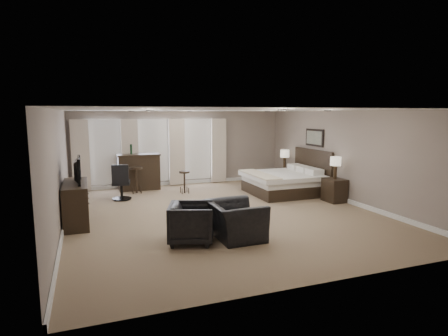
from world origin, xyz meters
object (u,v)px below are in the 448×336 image
object	(u,v)px
nightstand_near	(334,190)
tv	(75,180)
lamp_near	(335,168)
armchair_near	(235,214)
nightstand_far	(284,176)
lamp_far	(285,159)
bar_counter	(139,172)
armchair_far	(192,221)
bar_stool_right	(184,182)
desk_chair	(121,182)
bed	(283,172)
bar_stool_left	(136,180)
dresser	(76,203)

from	to	relation	value
nightstand_near	tv	bearing A→B (deg)	178.02
lamp_near	armchair_near	xyz separation A→B (m)	(-3.88, -1.97, -0.48)
nightstand_far	lamp_far	xyz separation A→B (m)	(0.00, 0.00, 0.62)
nightstand_near	bar_counter	distance (m)	6.28
armchair_far	bar_stool_right	size ratio (longest dim) A/B	1.22
desk_chair	bar_stool_right	bearing A→B (deg)	-162.85
nightstand_near	armchair_near	bearing A→B (deg)	-153.06
tv	desk_chair	size ratio (longest dim) A/B	0.95
bed	tv	xyz separation A→B (m)	(-6.03, -1.21, 0.34)
nightstand_near	bed	bearing A→B (deg)	121.54
nightstand_near	bar_stool_left	world-z (taller)	bar_stool_left
lamp_near	bar_counter	bearing A→B (deg)	143.27
lamp_far	bar_stool_right	xyz separation A→B (m)	(-3.76, -0.28, -0.54)
nightstand_near	bar_counter	size ratio (longest dim) A/B	0.48
tv	bar_stool_left	world-z (taller)	tv
desk_chair	tv	bearing A→B (deg)	70.63
desk_chair	armchair_far	bearing A→B (deg)	112.42
lamp_far	tv	world-z (taller)	lamp_far
desk_chair	dresser	bearing A→B (deg)	70.63
tv	armchair_far	size ratio (longest dim) A/B	1.18
lamp_far	armchair_far	bearing A→B (deg)	-134.82
bar_counter	bed	bearing A→B (deg)	-29.10
lamp_far	desk_chair	distance (m)	5.76
lamp_near	armchair_near	distance (m)	4.38
nightstand_far	armchair_near	size ratio (longest dim) A/B	0.49
nightstand_far	bar_counter	bearing A→B (deg)	170.36
lamp_far	dresser	size ratio (longest dim) A/B	0.40
armchair_near	bar_stool_left	world-z (taller)	armchair_near
armchair_far	bar_counter	size ratio (longest dim) A/B	0.63
lamp_near	lamp_far	size ratio (longest dim) A/B	0.95
armchair_near	desk_chair	world-z (taller)	desk_chair
nightstand_far	lamp_far	world-z (taller)	lamp_far
bed	bar_counter	distance (m)	4.74
armchair_far	bar_stool_left	bearing A→B (deg)	23.67
nightstand_far	desk_chair	xyz separation A→B (m)	(-5.72, -0.53, 0.25)
nightstand_far	armchair_far	xyz separation A→B (m)	(-4.78, -4.81, 0.15)
nightstand_near	bar_stool_right	bearing A→B (deg)	145.12
bar_stool_left	desk_chair	distance (m)	0.98
nightstand_near	tv	size ratio (longest dim) A/B	0.65
lamp_far	tv	xyz separation A→B (m)	(-6.92, -2.66, 0.12)
tv	dresser	bearing A→B (deg)	0.00
dresser	desk_chair	distance (m)	2.44
armchair_far	desk_chair	bearing A→B (deg)	31.51
armchair_near	nightstand_near	bearing A→B (deg)	-63.60
dresser	tv	size ratio (longest dim) A/B	1.60
nightstand_far	dresser	distance (m)	7.42
armchair_near	bar_stool_right	size ratio (longest dim) A/B	1.62
tv	armchair_near	xyz separation A→B (m)	(3.04, -2.21, -0.52)
nightstand_far	bar_stool_left	world-z (taller)	bar_stool_left
bed	bar_stool_right	world-z (taller)	bed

